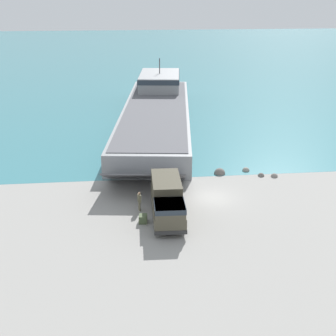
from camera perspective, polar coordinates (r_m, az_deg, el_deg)
The scene contains 10 objects.
ground_plane at distance 42.43m, azimuth 5.09°, elevation -3.61°, with size 240.00×240.00×0.00m, color gray.
water_surface at distance 134.25m, azimuth -2.66°, elevation 13.44°, with size 240.00×180.00×0.01m, color teal.
landing_craft at distance 66.50m, azimuth -1.39°, elevation 7.22°, with size 13.67×44.44×7.32m.
military_truck at distance 38.15m, azimuth -0.09°, elevation -3.92°, with size 2.68×7.40×2.97m.
soldier_on_ramp at distance 39.53m, azimuth -3.52°, elevation -3.91°, with size 0.31×0.48×1.71m.
cargo_crate at distance 37.87m, azimuth -3.06°, elevation -6.20°, with size 0.64×0.77×0.64m, color #475638.
shoreline_rock_a at distance 48.08m, azimuth 12.82°, elevation -1.04°, with size 0.70×0.70×0.70m, color gray.
shoreline_rock_b at distance 47.98m, azimuth 11.27°, elevation -0.96°, with size 0.65×0.65×0.65m, color #66605B.
shoreline_rock_c at distance 47.93m, azimuth 6.31°, elevation -0.69°, with size 1.15×1.15×1.15m, color #66605B.
shoreline_rock_d at distance 49.05m, azimuth 9.47°, elevation -0.34°, with size 0.76×0.76×0.76m, color gray.
Camera 1 is at (-7.70, -37.83, 17.61)m, focal length 50.00 mm.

